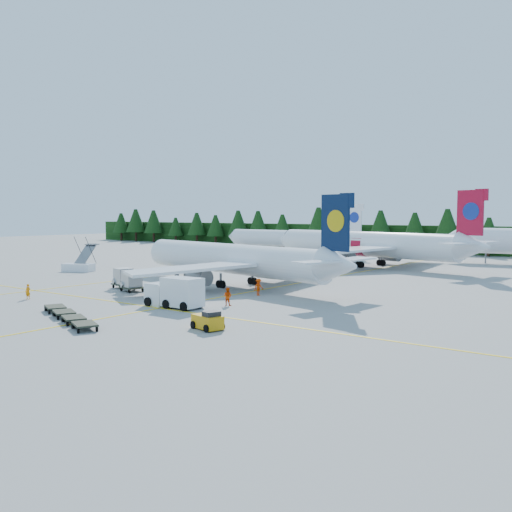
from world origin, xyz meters
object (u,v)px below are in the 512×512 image
Objects in this scene: airliner_navy at (227,259)px; airstairs at (80,265)px; baggage_tug at (208,321)px; airliner_red at (360,244)px; service_truck at (174,292)px.

airliner_navy reaches higher than airstairs.
airliner_red is at bearing 119.70° from baggage_tug.
airliner_red is 14.62× the size of baggage_tug.
airstairs is at bearing 169.41° from baggage_tug.
service_truck reaches higher than baggage_tug.
service_truck is 10.93m from baggage_tug.
airliner_navy is 5.30× the size of airstairs.
baggage_tug is at bearing -61.51° from airliner_red.
airstairs is at bearing 156.14° from service_truck.
service_truck is at bearing -46.96° from airstairs.
baggage_tug is (9.28, -5.74, -0.73)m from service_truck.
airstairs reaches higher than baggage_tug.
airliner_red is at bearing 99.44° from airliner_navy.
baggage_tug is at bearing -48.82° from airstairs.
service_truck is (34.97, -15.12, 0.52)m from airstairs.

